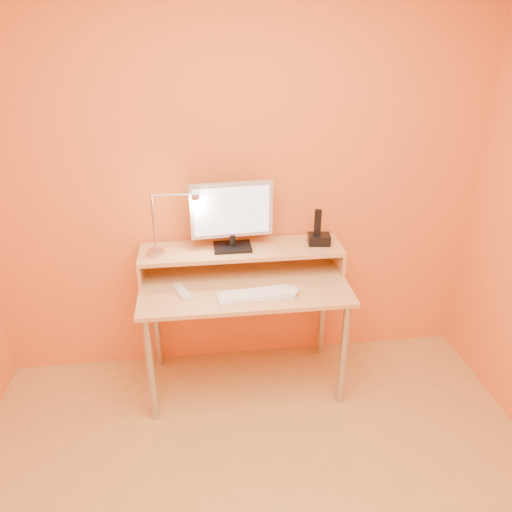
{
  "coord_description": "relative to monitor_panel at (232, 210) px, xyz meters",
  "views": [
    {
      "loc": [
        -0.24,
        -1.32,
        2.12
      ],
      "look_at": [
        0.06,
        1.13,
        0.92
      ],
      "focal_mm": 34.82,
      "sensor_mm": 36.0,
      "label": 1
    }
  ],
  "objects": [
    {
      "name": "phone_dock",
      "position": [
        0.52,
        -0.01,
        -0.21
      ],
      "size": [
        0.14,
        0.12,
        0.06
      ],
      "primitive_type": "cube",
      "rotation": [
        0.0,
        0.0,
        -0.12
      ],
      "color": "black",
      "rests_on": "desk_shelf"
    },
    {
      "name": "monitor_neck",
      "position": [
        -0.0,
        -0.01,
        -0.19
      ],
      "size": [
        0.04,
        0.04,
        0.07
      ],
      "primitive_type": "cylinder",
      "color": "black",
      "rests_on": "monitor_foot"
    },
    {
      "name": "remote_control",
      "position": [
        -0.31,
        -0.23,
        -0.39
      ],
      "size": [
        0.11,
        0.18,
        0.02
      ],
      "primitive_type": "cube",
      "rotation": [
        0.0,
        0.0,
        0.35
      ],
      "color": "white",
      "rests_on": "desk_lower"
    },
    {
      "name": "lamp_post",
      "position": [
        -0.44,
        -0.04,
        -0.05
      ],
      "size": [
        0.01,
        0.01,
        0.33
      ],
      "primitive_type": "cylinder",
      "color": "#AFAFB8",
      "rests_on": "lamp_base"
    },
    {
      "name": "monitor_screen",
      "position": [
        -0.0,
        -0.02,
        0.0
      ],
      "size": [
        0.43,
        0.03,
        0.28
      ],
      "primitive_type": "cube",
      "rotation": [
        0.0,
        0.0,
        0.06
      ],
      "color": "silver",
      "rests_on": "monitor_panel"
    },
    {
      "name": "phone_handset",
      "position": [
        0.51,
        -0.01,
        -0.1
      ],
      "size": [
        0.04,
        0.03,
        0.16
      ],
      "primitive_type": "cube",
      "rotation": [
        0.0,
        0.0,
        -0.12
      ],
      "color": "black",
      "rests_on": "phone_dock"
    },
    {
      "name": "monitor_panel",
      "position": [
        0.0,
        0.0,
        0.0
      ],
      "size": [
        0.48,
        0.07,
        0.32
      ],
      "primitive_type": "cube",
      "rotation": [
        0.0,
        0.0,
        0.06
      ],
      "color": "silver",
      "rests_on": "monitor_neck"
    },
    {
      "name": "mouse",
      "position": [
        0.32,
        -0.3,
        -0.38
      ],
      "size": [
        0.07,
        0.11,
        0.04
      ],
      "primitive_type": "ellipsoid",
      "rotation": [
        0.0,
        0.0,
        -0.11
      ],
      "color": "silver",
      "rests_on": "desk_lower"
    },
    {
      "name": "desk_leg_bl",
      "position": [
        -0.5,
        0.09,
        -0.77
      ],
      "size": [
        0.04,
        0.04,
        0.69
      ],
      "primitive_type": "cylinder",
      "color": "#AFAFB8",
      "rests_on": "floor"
    },
    {
      "name": "lamp_bulb",
      "position": [
        -0.2,
        -0.04,
        0.09
      ],
      "size": [
        0.03,
        0.03,
        0.0
      ],
      "primitive_type": "cylinder",
      "color": "#FFEAC6",
      "rests_on": "lamp_head"
    },
    {
      "name": "monitor_foot",
      "position": [
        -0.0,
        -0.01,
        -0.23
      ],
      "size": [
        0.22,
        0.16,
        0.02
      ],
      "primitive_type": "cube",
      "color": "black",
      "rests_on": "desk_shelf"
    },
    {
      "name": "desk_leg_fl",
      "position": [
        -0.5,
        -0.41,
        -0.77
      ],
      "size": [
        0.04,
        0.04,
        0.69
      ],
      "primitive_type": "cylinder",
      "color": "#AFAFB8",
      "rests_on": "floor"
    },
    {
      "name": "desk_shelf",
      "position": [
        0.05,
        -0.01,
        -0.25
      ],
      "size": [
        1.2,
        0.3,
        0.02
      ],
      "primitive_type": "cube",
      "color": "tan",
      "rests_on": "desk_lower"
    },
    {
      "name": "desk_lower",
      "position": [
        0.05,
        -0.16,
        -0.41
      ],
      "size": [
        1.2,
        0.6,
        0.02
      ],
      "primitive_type": "cube",
      "color": "tan",
      "rests_on": "floor"
    },
    {
      "name": "shelf_riser_right",
      "position": [
        0.64,
        -0.01,
        -0.33
      ],
      "size": [
        0.02,
        0.3,
        0.14
      ],
      "primitive_type": "cube",
      "color": "tan",
      "rests_on": "desk_lower"
    },
    {
      "name": "phone_led",
      "position": [
        0.57,
        -0.06,
        -0.21
      ],
      "size": [
        0.01,
        0.0,
        0.04
      ],
      "primitive_type": "cube",
      "color": "#2676FF",
      "rests_on": "phone_dock"
    },
    {
      "name": "lamp_head",
      "position": [
        -0.2,
        -0.04,
        0.1
      ],
      "size": [
        0.04,
        0.04,
        0.03
      ],
      "primitive_type": "cylinder",
      "color": "#AFAFB8",
      "rests_on": "lamp_arm"
    },
    {
      "name": "lamp_arm",
      "position": [
        -0.32,
        -0.04,
        0.12
      ],
      "size": [
        0.24,
        0.01,
        0.01
      ],
      "primitive_type": "cylinder",
      "rotation": [
        0.0,
        1.57,
        0.0
      ],
      "color": "#AFAFB8",
      "rests_on": "lamp_post"
    },
    {
      "name": "wall_back",
      "position": [
        0.05,
        0.16,
        0.13
      ],
      "size": [
        3.0,
        0.04,
        2.5
      ],
      "primitive_type": "cube",
      "color": "orange",
      "rests_on": "floor"
    },
    {
      "name": "keyboard",
      "position": [
        0.1,
        -0.33,
        -0.39
      ],
      "size": [
        0.42,
        0.17,
        0.02
      ],
      "primitive_type": "cube",
      "rotation": [
        0.0,
        0.0,
        0.1
      ],
      "color": "white",
      "rests_on": "desk_lower"
    },
    {
      "name": "desk_leg_br",
      "position": [
        0.6,
        0.09,
        -0.77
      ],
      "size": [
        0.04,
        0.04,
        0.69
      ],
      "primitive_type": "cylinder",
      "color": "#AFAFB8",
      "rests_on": "floor"
    },
    {
      "name": "desk_leg_fr",
      "position": [
        0.6,
        -0.41,
        -0.77
      ],
      "size": [
        0.04,
        0.04,
        0.69
      ],
      "primitive_type": "cylinder",
      "color": "#AFAFB8",
      "rests_on": "floor"
    },
    {
      "name": "monitor_back",
      "position": [
        0.0,
        0.02,
        0.0
      ],
      "size": [
        0.43,
        0.04,
        0.27
      ],
      "primitive_type": "cube",
      "rotation": [
        0.0,
        0.0,
        0.06
      ],
      "color": "black",
      "rests_on": "monitor_panel"
    },
    {
      "name": "lamp_base",
      "position": [
        -0.44,
        -0.04,
        -0.23
      ],
      "size": [
        0.1,
        0.1,
        0.02
      ],
      "primitive_type": "cylinder",
      "color": "#AFAFB8",
      "rests_on": "desk_shelf"
    },
    {
      "name": "shelf_riser_left",
      "position": [
        -0.54,
        -0.01,
        -0.33
      ],
      "size": [
        0.02,
        0.3,
        0.14
      ],
      "primitive_type": "cube",
      "color": "tan",
      "rests_on": "desk_lower"
    }
  ]
}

